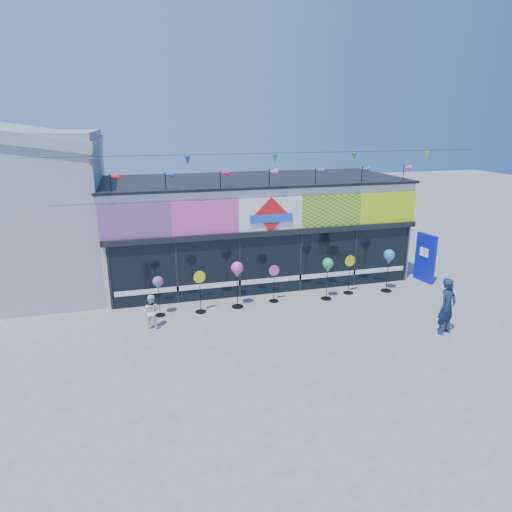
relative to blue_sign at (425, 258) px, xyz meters
name	(u,v)px	position (x,y,z in m)	size (l,w,h in m)	color
ground	(302,331)	(-6.52, -3.11, -1.00)	(80.00, 80.00, 0.00)	slate
kite_shop	(253,227)	(-6.52, 2.83, 1.05)	(16.00, 5.70, 5.31)	silver
blue_sign	(425,258)	(0.00, 0.00, 0.00)	(0.32, 1.00, 1.99)	#0B17AE
spinner_0	(158,284)	(-10.74, -0.70, 0.13)	(0.36, 0.36, 1.41)	black
spinner_1	(200,291)	(-9.36, -0.77, -0.21)	(0.41, 0.38, 1.50)	black
spinner_2	(237,271)	(-8.03, -0.66, 0.35)	(0.43, 0.43, 1.68)	black
spinner_3	(274,283)	(-6.63, -0.50, -0.26)	(0.39, 0.35, 1.39)	black
spinner_4	(328,266)	(-4.67, -0.79, 0.28)	(0.40, 0.40, 1.59)	black
spinner_5	(349,273)	(-3.62, -0.47, -0.20)	(0.42, 0.38, 1.51)	black
spinner_6	(389,258)	(-2.08, -0.65, 0.35)	(0.43, 0.43, 1.68)	black
adult_man	(447,306)	(-2.26, -4.38, -0.10)	(0.65, 0.43, 1.79)	#152241
child	(151,311)	(-11.05, -1.59, -0.44)	(0.55, 0.31, 1.12)	white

